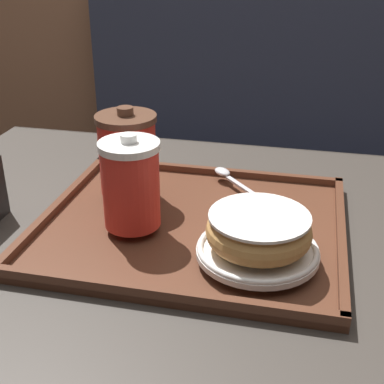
{
  "coord_description": "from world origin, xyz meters",
  "views": [
    {
      "loc": [
        0.19,
        -0.68,
        1.13
      ],
      "look_at": [
        0.04,
        -0.0,
        0.79
      ],
      "focal_mm": 50.0,
      "sensor_mm": 36.0,
      "label": 1
    }
  ],
  "objects_px": {
    "coffee_cup_front": "(131,184)",
    "donut_chocolate_glazed": "(259,230)",
    "spoon": "(230,177)",
    "coffee_cup_rear": "(128,154)"
  },
  "relations": [
    {
      "from": "coffee_cup_rear",
      "to": "spoon",
      "type": "relative_size",
      "value": 1.14
    },
    {
      "from": "coffee_cup_front",
      "to": "coffee_cup_rear",
      "type": "distance_m",
      "value": 0.11
    },
    {
      "from": "coffee_cup_front",
      "to": "donut_chocolate_glazed",
      "type": "bearing_deg",
      "value": -13.08
    },
    {
      "from": "coffee_cup_front",
      "to": "coffee_cup_rear",
      "type": "bearing_deg",
      "value": 111.39
    },
    {
      "from": "coffee_cup_front",
      "to": "donut_chocolate_glazed",
      "type": "height_order",
      "value": "coffee_cup_front"
    },
    {
      "from": "donut_chocolate_glazed",
      "to": "spoon",
      "type": "distance_m",
      "value": 0.24
    },
    {
      "from": "coffee_cup_front",
      "to": "spoon",
      "type": "height_order",
      "value": "coffee_cup_front"
    },
    {
      "from": "donut_chocolate_glazed",
      "to": "spoon",
      "type": "xyz_separation_m",
      "value": [
        -0.07,
        0.22,
        -0.03
      ]
    },
    {
      "from": "spoon",
      "to": "coffee_cup_rear",
      "type": "bearing_deg",
      "value": 75.76
    },
    {
      "from": "coffee_cup_front",
      "to": "donut_chocolate_glazed",
      "type": "distance_m",
      "value": 0.19
    }
  ]
}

